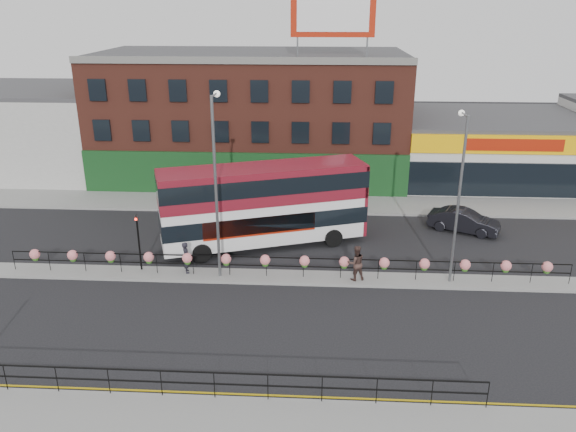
# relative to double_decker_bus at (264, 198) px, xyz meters

# --- Properties ---
(ground) EXTENTS (120.00, 120.00, 0.00)m
(ground) POSITION_rel_double_decker_bus_xyz_m (1.51, -4.48, -3.08)
(ground) COLOR black
(ground) RESTS_ON ground
(north_pavement) EXTENTS (60.00, 4.00, 0.15)m
(north_pavement) POSITION_rel_double_decker_bus_xyz_m (1.51, 7.52, -3.00)
(north_pavement) COLOR gray
(north_pavement) RESTS_ON ground
(median) EXTENTS (60.00, 1.60, 0.15)m
(median) POSITION_rel_double_decker_bus_xyz_m (1.51, -4.48, -3.00)
(median) COLOR gray
(median) RESTS_ON ground
(yellow_line_inner) EXTENTS (60.00, 0.10, 0.01)m
(yellow_line_inner) POSITION_rel_double_decker_bus_xyz_m (1.51, -14.18, -3.07)
(yellow_line_inner) COLOR gold
(yellow_line_inner) RESTS_ON ground
(yellow_line_outer) EXTENTS (60.00, 0.10, 0.01)m
(yellow_line_outer) POSITION_rel_double_decker_bus_xyz_m (1.51, -14.36, -3.07)
(yellow_line_outer) COLOR gold
(yellow_line_outer) RESTS_ON ground
(brick_building) EXTENTS (25.00, 12.21, 10.30)m
(brick_building) POSITION_rel_double_decker_bus_xyz_m (-2.49, 15.48, 2.05)
(brick_building) COLOR brown
(brick_building) RESTS_ON ground
(supermarket) EXTENTS (15.00, 12.25, 5.30)m
(supermarket) POSITION_rel_double_decker_bus_xyz_m (17.51, 15.42, -0.43)
(supermarket) COLOR silver
(supermarket) RESTS_ON ground
(warehouse_west) EXTENTS (15.50, 12.00, 7.30)m
(warehouse_west) POSITION_rel_double_decker_bus_xyz_m (-22.74, 15.52, 0.57)
(warehouse_west) COLOR #B2B1AC
(warehouse_west) RESTS_ON ground
(billboard) EXTENTS (6.00, 0.29, 4.40)m
(billboard) POSITION_rel_double_decker_bus_xyz_m (4.01, 10.51, 10.11)
(billboard) COLOR #A21B07
(billboard) RESTS_ON brick_building
(median_railing) EXTENTS (30.04, 0.56, 1.23)m
(median_railing) POSITION_rel_double_decker_bus_xyz_m (1.51, -4.48, -2.03)
(median_railing) COLOR black
(median_railing) RESTS_ON median
(south_railing) EXTENTS (20.04, 0.05, 1.12)m
(south_railing) POSITION_rel_double_decker_bus_xyz_m (-0.49, -14.58, -2.12)
(south_railing) COLOR black
(south_railing) RESTS_ON south_pavement
(double_decker_bus) EXTENTS (12.63, 6.81, 5.01)m
(double_decker_bus) POSITION_rel_double_decker_bus_xyz_m (0.00, 0.00, 0.00)
(double_decker_bus) COLOR white
(double_decker_bus) RESTS_ON ground
(car) EXTENTS (4.94, 5.66, 1.48)m
(car) POSITION_rel_double_decker_bus_xyz_m (12.72, 2.92, -2.34)
(car) COLOR black
(car) RESTS_ON ground
(pedestrian_a) EXTENTS (0.94, 0.87, 1.77)m
(pedestrian_a) POSITION_rel_double_decker_bus_xyz_m (-3.88, -4.28, -2.04)
(pedestrian_a) COLOR black
(pedestrian_a) RESTS_ON median
(pedestrian_b) EXTENTS (1.30, 1.20, 1.94)m
(pedestrian_b) POSITION_rel_double_decker_bus_xyz_m (5.29, -4.63, -1.96)
(pedestrian_b) COLOR #432D28
(pedestrian_b) RESTS_ON median
(lamp_column_west) EXTENTS (0.35, 1.70, 9.71)m
(lamp_column_west) POSITION_rel_double_decker_bus_xyz_m (-2.01, -4.36, 2.83)
(lamp_column_west) COLOR slate
(lamp_column_west) RESTS_ON median
(lamp_column_east) EXTENTS (0.32, 1.55, 8.86)m
(lamp_column_east) POSITION_rel_double_decker_bus_xyz_m (10.29, -4.31, 2.32)
(lamp_column_east) COLOR slate
(lamp_column_east) RESTS_ON median
(traffic_light_median) EXTENTS (0.15, 0.28, 3.65)m
(traffic_light_median) POSITION_rel_double_decker_bus_xyz_m (-6.49, -4.09, -0.61)
(traffic_light_median) COLOR black
(traffic_light_median) RESTS_ON median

